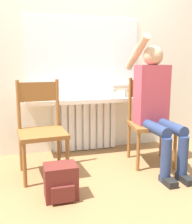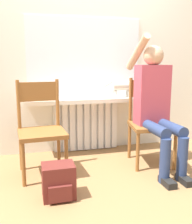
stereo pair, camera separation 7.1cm
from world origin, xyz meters
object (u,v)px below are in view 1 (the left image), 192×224
(chair_right, at_px, (150,121))
(backpack, at_px, (61,182))
(person, at_px, (156,101))
(cat, at_px, (122,86))
(chair_left, at_px, (41,128))

(chair_right, bearing_deg, backpack, -144.05)
(person, xyz_separation_m, cat, (-0.15, 0.58, 0.11))
(person, xyz_separation_m, backpack, (-1.07, -0.42, -0.57))
(person, height_order, cat, person)
(chair_left, xyz_separation_m, cat, (1.02, 0.46, 0.35))
(chair_left, distance_m, backpack, 0.64)
(backpack, bearing_deg, chair_right, 26.42)
(chair_left, height_order, chair_right, same)
(person, bearing_deg, chair_right, 86.74)
(person, bearing_deg, backpack, -158.78)
(chair_left, bearing_deg, backpack, -83.38)
(chair_right, distance_m, cat, 0.60)
(cat, bearing_deg, chair_left, -155.78)
(chair_left, bearing_deg, chair_right, -3.88)
(backpack, bearing_deg, chair_left, 100.47)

